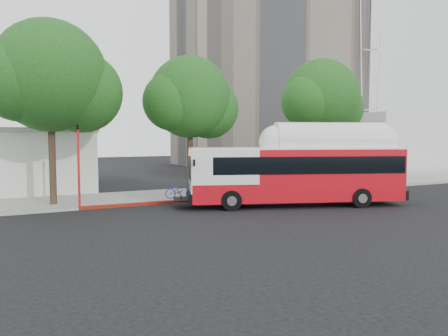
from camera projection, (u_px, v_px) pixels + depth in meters
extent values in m
plane|color=black|center=(254.00, 209.00, 22.21)|extent=(120.00, 120.00, 0.00)
cube|color=gray|center=(202.00, 193.00, 27.98)|extent=(60.00, 5.00, 0.15)
cube|color=gray|center=(220.00, 198.00, 25.67)|extent=(60.00, 0.30, 0.15)
cube|color=maroon|center=(172.00, 202.00, 24.31)|extent=(10.00, 0.32, 0.16)
cylinder|color=#2D2116|center=(52.00, 149.00, 22.80)|extent=(0.36, 0.36, 6.08)
sphere|color=#184914|center=(50.00, 76.00, 22.53)|extent=(5.80, 5.80, 5.80)
sphere|color=#184914|center=(82.00, 92.00, 23.48)|extent=(4.35, 4.35, 4.35)
cylinder|color=#2D2116|center=(190.00, 153.00, 26.89)|extent=(0.36, 0.36, 5.44)
sphere|color=#184914|center=(190.00, 97.00, 26.65)|extent=(5.00, 5.00, 5.00)
sphere|color=#184914|center=(209.00, 109.00, 27.50)|extent=(3.75, 3.75, 3.75)
cylinder|color=#2D2116|center=(320.00, 148.00, 31.23)|extent=(0.36, 0.36, 5.76)
sphere|color=#184914|center=(321.00, 97.00, 30.97)|extent=(5.40, 5.40, 5.40)
sphere|color=#184914|center=(335.00, 108.00, 31.87)|extent=(4.05, 4.05, 4.05)
cube|color=tan|center=(263.00, 25.00, 53.97)|extent=(18.00, 18.00, 35.00)
cube|color=silver|center=(408.00, 143.00, 49.80)|extent=(20.00, 12.00, 6.00)
cube|color=red|center=(296.00, 174.00, 23.29)|extent=(11.41, 6.04, 2.72)
cube|color=black|center=(304.00, 164.00, 23.31)|extent=(10.37, 5.72, 0.89)
cube|color=white|center=(296.00, 148.00, 23.19)|extent=(11.38, 5.97, 0.09)
cube|color=white|center=(330.00, 144.00, 23.41)|extent=(6.28, 3.76, 0.52)
cube|color=black|center=(181.00, 199.00, 22.58)|extent=(1.27, 1.84, 0.06)
imported|color=#2E229F|center=(181.00, 191.00, 22.54)|extent=(1.06, 1.70, 0.84)
cylinder|color=red|center=(79.00, 169.00, 22.20)|extent=(0.12, 0.12, 4.08)
cube|color=black|center=(78.00, 127.00, 22.05)|extent=(0.05, 0.41, 0.25)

